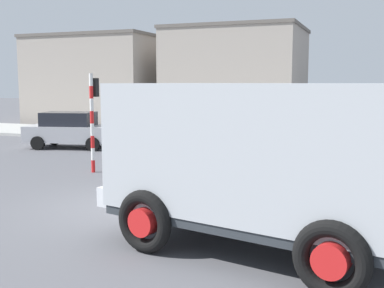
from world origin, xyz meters
TOP-DOWN VIEW (x-y plane):
  - ground_plane at (0.00, 0.00)m, footprint 120.00×120.00m
  - sidewalk_far at (0.00, 13.16)m, footprint 80.00×5.00m
  - truck_foreground at (3.64, -1.83)m, footprint 5.81×3.65m
  - cyclist at (-1.06, 3.42)m, footprint 1.72×0.53m
  - traffic_light_pole at (-3.08, 3.37)m, footprint 0.24×0.43m
  - car_red_near at (-7.17, 7.94)m, footprint 4.28×2.56m
  - pedestrian_near_kerb at (4.43, 8.57)m, footprint 0.34×0.22m
  - building_corner_left at (-12.92, 20.23)m, footprint 8.98×7.78m
  - building_mid_block at (-3.05, 20.23)m, footprint 8.38×6.89m

SIDE VIEW (x-z plane):
  - ground_plane at x=0.00m, z-range 0.00..0.00m
  - sidewalk_far at x=0.00m, z-range 0.00..0.16m
  - car_red_near at x=-7.17m, z-range 0.02..1.62m
  - pedestrian_near_kerb at x=4.43m, z-range 0.04..1.66m
  - cyclist at x=-1.06m, z-range 0.00..1.72m
  - truck_foreground at x=3.64m, z-range 0.22..3.12m
  - traffic_light_pole at x=-3.08m, z-range 0.47..3.67m
  - building_corner_left at x=-12.92m, z-range 0.00..6.12m
  - building_mid_block at x=-3.05m, z-range 0.00..6.37m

